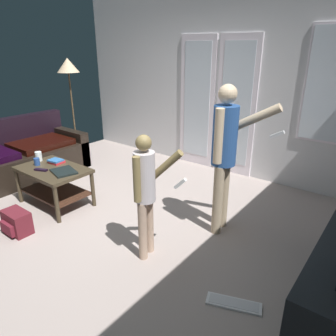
% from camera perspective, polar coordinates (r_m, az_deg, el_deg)
% --- Properties ---
extents(ground_plane, '(5.51, 4.74, 0.02)m').
position_cam_1_polar(ground_plane, '(3.81, -10.37, -9.81)').
color(ground_plane, '#A4948D').
extents(wall_back_with_doors, '(5.51, 0.09, 2.86)m').
position_cam_1_polar(wall_back_with_doors, '(5.12, 9.22, 14.93)').
color(wall_back_with_doors, silver).
rests_on(wall_back_with_doors, ground_plane).
extents(leather_couch, '(0.90, 2.19, 0.89)m').
position_cam_1_polar(leather_couch, '(5.36, -26.61, 1.23)').
color(leather_couch, black).
rests_on(leather_couch, ground_plane).
extents(coffee_table, '(0.92, 0.60, 0.50)m').
position_cam_1_polar(coffee_table, '(4.26, -20.14, -1.77)').
color(coffee_table, '#3F3424').
rests_on(coffee_table, ground_plane).
extents(person_adult, '(0.65, 0.49, 1.61)m').
position_cam_1_polar(person_adult, '(3.27, 10.46, 3.64)').
color(person_adult, tan).
rests_on(person_adult, ground_plane).
extents(person_child, '(0.42, 0.39, 1.23)m').
position_cam_1_polar(person_child, '(2.86, -4.08, -3.52)').
color(person_child, tan).
rests_on(person_child, ground_plane).
extents(floor_lamp, '(0.39, 0.39, 1.75)m').
position_cam_1_polar(floor_lamp, '(6.09, -17.78, 16.67)').
color(floor_lamp, '#2E262F').
rests_on(floor_lamp, ground_plane).
extents(backpack, '(0.33, 0.23, 0.26)m').
position_cam_1_polar(backpack, '(3.88, -25.97, -8.92)').
color(backpack, maroon).
rests_on(backpack, ground_plane).
extents(loose_keyboard, '(0.46, 0.28, 0.02)m').
position_cam_1_polar(loose_keyboard, '(2.79, 11.93, -23.10)').
color(loose_keyboard, white).
rests_on(loose_keyboard, ground_plane).
extents(laptop_closed, '(0.37, 0.32, 0.02)m').
position_cam_1_polar(laptop_closed, '(4.02, -18.54, -0.62)').
color(laptop_closed, black).
rests_on(laptop_closed, coffee_table).
extents(cup_near_edge, '(0.09, 0.09, 0.13)m').
position_cam_1_polar(cup_near_edge, '(4.53, -22.60, 1.98)').
color(cup_near_edge, white).
rests_on(cup_near_edge, coffee_table).
extents(cup_by_laptop, '(0.07, 0.07, 0.10)m').
position_cam_1_polar(cup_by_laptop, '(4.38, -22.87, 1.08)').
color(cup_by_laptop, '#284A8F').
rests_on(cup_by_laptop, coffee_table).
extents(tv_remote_black, '(0.18, 0.11, 0.02)m').
position_cam_1_polar(tv_remote_black, '(4.17, -22.23, -0.32)').
color(tv_remote_black, black).
rests_on(tv_remote_black, coffee_table).
extents(book_stack, '(0.20, 0.17, 0.05)m').
position_cam_1_polar(book_stack, '(4.37, -19.79, 1.16)').
color(book_stack, red).
rests_on(book_stack, coffee_table).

